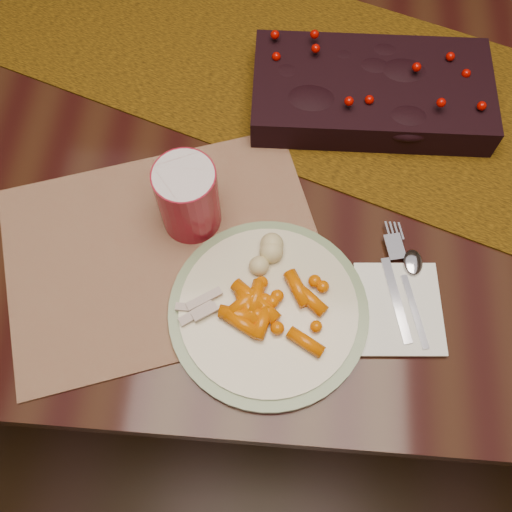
# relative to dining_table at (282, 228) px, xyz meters

# --- Properties ---
(floor) EXTENTS (5.00, 5.00, 0.00)m
(floor) POSITION_rel_dining_table_xyz_m (0.00, 0.00, -0.38)
(floor) COLOR black
(floor) RESTS_ON ground
(dining_table) EXTENTS (1.80, 1.00, 0.75)m
(dining_table) POSITION_rel_dining_table_xyz_m (0.00, 0.00, 0.00)
(dining_table) COLOR black
(dining_table) RESTS_ON floor
(table_runner) EXTENTS (1.91, 0.99, 0.00)m
(table_runner) POSITION_rel_dining_table_xyz_m (0.05, 0.09, 0.38)
(table_runner) COLOR #5B380C
(table_runner) RESTS_ON dining_table
(centerpiece) EXTENTS (0.38, 0.20, 0.07)m
(centerpiece) POSITION_rel_dining_table_xyz_m (0.12, 0.04, 0.42)
(centerpiece) COLOR black
(centerpiece) RESTS_ON table_runner
(placemat_main) EXTENTS (0.53, 0.46, 0.00)m
(placemat_main) POSITION_rel_dining_table_xyz_m (-0.17, -0.25, 0.38)
(placemat_main) COLOR brown
(placemat_main) RESTS_ON dining_table
(dinner_plate) EXTENTS (0.30, 0.30, 0.02)m
(dinner_plate) POSITION_rel_dining_table_xyz_m (-0.02, -0.33, 0.39)
(dinner_plate) COLOR beige
(dinner_plate) RESTS_ON placemat_main
(baby_carrots) EXTENTS (0.14, 0.13, 0.02)m
(baby_carrots) POSITION_rel_dining_table_xyz_m (-0.01, -0.33, 0.40)
(baby_carrots) COLOR #D45B00
(baby_carrots) RESTS_ON dinner_plate
(mashed_potatoes) EXTENTS (0.08, 0.07, 0.04)m
(mashed_potatoes) POSITION_rel_dining_table_xyz_m (-0.04, -0.25, 0.41)
(mashed_potatoes) COLOR tan
(mashed_potatoes) RESTS_ON dinner_plate
(turkey_shreds) EXTENTS (0.07, 0.06, 0.01)m
(turkey_shreds) POSITION_rel_dining_table_xyz_m (-0.11, -0.34, 0.40)
(turkey_shreds) COLOR tan
(turkey_shreds) RESTS_ON dinner_plate
(napkin) EXTENTS (0.13, 0.14, 0.00)m
(napkin) POSITION_rel_dining_table_xyz_m (0.16, -0.31, 0.38)
(napkin) COLOR white
(napkin) RESTS_ON placemat_main
(fork) EXTENTS (0.06, 0.16, 0.00)m
(fork) POSITION_rel_dining_table_xyz_m (0.16, -0.28, 0.39)
(fork) COLOR #AAA8C6
(fork) RESTS_ON napkin
(spoon) EXTENTS (0.06, 0.14, 0.00)m
(spoon) POSITION_rel_dining_table_xyz_m (0.18, -0.29, 0.39)
(spoon) COLOR silver
(spoon) RESTS_ON napkin
(red_cup) EXTENTS (0.11, 0.11, 0.12)m
(red_cup) POSITION_rel_dining_table_xyz_m (-0.14, -0.19, 0.44)
(red_cup) COLOR maroon
(red_cup) RESTS_ON placemat_main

